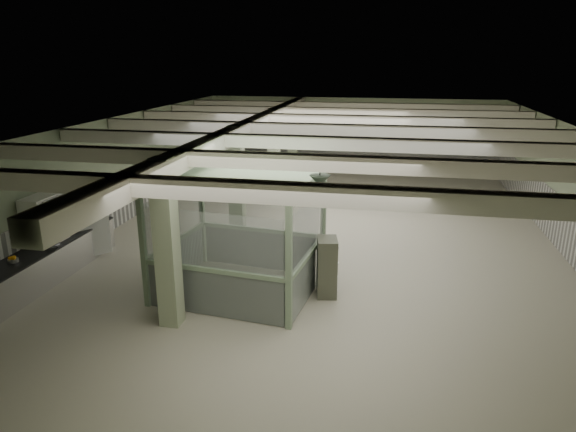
% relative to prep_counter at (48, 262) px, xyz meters
% --- Properties ---
extents(floor, '(20.00, 20.00, 0.00)m').
position_rel_prep_counter_xyz_m(floor, '(6.54, 4.42, -0.46)').
color(floor, beige).
rests_on(floor, ground).
extents(ceiling, '(14.00, 20.00, 0.02)m').
position_rel_prep_counter_xyz_m(ceiling, '(6.54, 4.42, 3.14)').
color(ceiling, silver).
rests_on(ceiling, wall_back).
extents(wall_back, '(14.00, 0.02, 3.60)m').
position_rel_prep_counter_xyz_m(wall_back, '(6.54, 14.42, 1.34)').
color(wall_back, '#99A987').
rests_on(wall_back, floor).
extents(wall_front, '(14.00, 0.02, 3.60)m').
position_rel_prep_counter_xyz_m(wall_front, '(6.54, -5.58, 1.34)').
color(wall_front, '#99A987').
rests_on(wall_front, floor).
extents(wall_left, '(0.02, 20.00, 3.60)m').
position_rel_prep_counter_xyz_m(wall_left, '(-0.46, 4.42, 1.34)').
color(wall_left, '#99A987').
rests_on(wall_left, floor).
extents(wall_right, '(0.02, 20.00, 3.60)m').
position_rel_prep_counter_xyz_m(wall_right, '(13.54, 4.42, 1.34)').
color(wall_right, '#99A987').
rests_on(wall_right, floor).
extents(wainscot_left, '(0.05, 19.90, 1.50)m').
position_rel_prep_counter_xyz_m(wainscot_left, '(-0.43, 4.42, 0.29)').
color(wainscot_left, silver).
rests_on(wainscot_left, floor).
extents(wainscot_right, '(0.05, 19.90, 1.50)m').
position_rel_prep_counter_xyz_m(wainscot_right, '(13.52, 4.42, 0.29)').
color(wainscot_right, silver).
rests_on(wainscot_right, floor).
extents(wainscot_back, '(13.90, 0.05, 1.50)m').
position_rel_prep_counter_xyz_m(wainscot_back, '(6.54, 14.39, 0.29)').
color(wainscot_back, silver).
rests_on(wainscot_back, floor).
extents(girder, '(0.45, 19.90, 0.40)m').
position_rel_prep_counter_xyz_m(girder, '(4.04, 4.42, 2.92)').
color(girder, silver).
rests_on(girder, ceiling).
extents(beam_a, '(13.90, 0.35, 0.32)m').
position_rel_prep_counter_xyz_m(beam_a, '(6.54, -3.08, 2.96)').
color(beam_a, silver).
rests_on(beam_a, ceiling).
extents(beam_b, '(13.90, 0.35, 0.32)m').
position_rel_prep_counter_xyz_m(beam_b, '(6.54, -0.58, 2.96)').
color(beam_b, silver).
rests_on(beam_b, ceiling).
extents(beam_c, '(13.90, 0.35, 0.32)m').
position_rel_prep_counter_xyz_m(beam_c, '(6.54, 1.92, 2.96)').
color(beam_c, silver).
rests_on(beam_c, ceiling).
extents(beam_d, '(13.90, 0.35, 0.32)m').
position_rel_prep_counter_xyz_m(beam_d, '(6.54, 4.42, 2.96)').
color(beam_d, silver).
rests_on(beam_d, ceiling).
extents(beam_e, '(13.90, 0.35, 0.32)m').
position_rel_prep_counter_xyz_m(beam_e, '(6.54, 6.92, 2.96)').
color(beam_e, silver).
rests_on(beam_e, ceiling).
extents(beam_f, '(13.90, 0.35, 0.32)m').
position_rel_prep_counter_xyz_m(beam_f, '(6.54, 9.42, 2.96)').
color(beam_f, silver).
rests_on(beam_f, ceiling).
extents(beam_g, '(13.90, 0.35, 0.32)m').
position_rel_prep_counter_xyz_m(beam_g, '(6.54, 11.92, 2.96)').
color(beam_g, silver).
rests_on(beam_g, ceiling).
extents(column_a, '(0.42, 0.42, 3.60)m').
position_rel_prep_counter_xyz_m(column_a, '(4.04, -1.58, 1.34)').
color(column_a, '#B5C59E').
rests_on(column_a, floor).
extents(column_b, '(0.42, 0.42, 3.60)m').
position_rel_prep_counter_xyz_m(column_b, '(4.04, 3.42, 1.34)').
color(column_b, '#B5C59E').
rests_on(column_b, floor).
extents(column_c, '(0.42, 0.42, 3.60)m').
position_rel_prep_counter_xyz_m(column_c, '(4.04, 8.42, 1.34)').
color(column_c, '#B5C59E').
rests_on(column_c, floor).
extents(column_d, '(0.42, 0.42, 3.60)m').
position_rel_prep_counter_xyz_m(column_d, '(4.04, 12.42, 1.34)').
color(column_d, '#B5C59E').
rests_on(column_d, floor).
extents(pendant_front, '(0.44, 0.44, 0.22)m').
position_rel_prep_counter_xyz_m(pendant_front, '(7.04, -0.58, 2.59)').
color(pendant_front, '#2A382B').
rests_on(pendant_front, ceiling).
extents(pendant_mid, '(0.44, 0.44, 0.22)m').
position_rel_prep_counter_xyz_m(pendant_mid, '(7.04, 4.92, 2.59)').
color(pendant_mid, '#2A382B').
rests_on(pendant_mid, ceiling).
extents(pendant_back, '(0.44, 0.44, 0.22)m').
position_rel_prep_counter_xyz_m(pendant_back, '(7.04, 9.92, 2.59)').
color(pendant_back, '#2A382B').
rests_on(pendant_back, ceiling).
extents(prep_counter, '(0.88, 5.07, 0.91)m').
position_rel_prep_counter_xyz_m(prep_counter, '(0.00, 0.00, 0.00)').
color(prep_counter, silver).
rests_on(prep_counter, floor).
extents(pitcher_near, '(0.23, 0.24, 0.25)m').
position_rel_prep_counter_xyz_m(pitcher_near, '(0.06, 0.36, 0.56)').
color(pitcher_near, silver).
rests_on(pitcher_near, prep_counter).
extents(pitcher_far, '(0.29, 0.31, 0.32)m').
position_rel_prep_counter_xyz_m(pitcher_far, '(0.11, 1.02, 0.60)').
color(pitcher_far, silver).
rests_on(pitcher_far, prep_counter).
extents(veg_colander, '(0.65, 0.65, 0.23)m').
position_rel_prep_counter_xyz_m(veg_colander, '(0.18, -0.06, 0.55)').
color(veg_colander, '#47464C').
rests_on(veg_colander, prep_counter).
extents(orange_bowl, '(0.31, 0.31, 0.09)m').
position_rel_prep_counter_xyz_m(orange_bowl, '(-0.03, -1.15, 0.48)').
color(orange_bowl, '#B2B2B7').
rests_on(orange_bowl, prep_counter).
extents(walkin_cooler, '(1.01, 2.29, 2.10)m').
position_rel_prep_counter_xyz_m(walkin_cooler, '(-0.08, 0.80, 0.59)').
color(walkin_cooler, white).
rests_on(walkin_cooler, floor).
extents(guard_booth, '(3.99, 3.49, 2.95)m').
position_rel_prep_counter_xyz_m(guard_booth, '(5.02, 0.28, 1.49)').
color(guard_booth, '#8AA483').
rests_on(guard_booth, floor).
extents(filing_cabinet, '(0.57, 0.73, 1.42)m').
position_rel_prep_counter_xyz_m(filing_cabinet, '(7.11, 0.44, 0.25)').
color(filing_cabinet, '#5B5E4F').
rests_on(filing_cabinet, floor).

